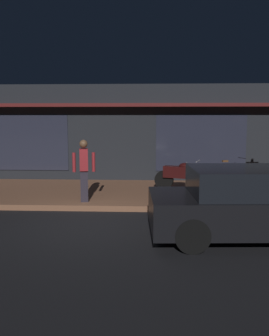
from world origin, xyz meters
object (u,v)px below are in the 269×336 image
at_px(person_bystander, 84,169).
at_px(parked_car_near, 252,204).
at_px(motorcycle, 182,175).
at_px(bicycle_parked, 231,174).

height_order(person_bystander, parked_car_near, person_bystander).
xyz_separation_m(motorcycle, person_bystander, (-2.77, -1.60, 0.38)).
distance_m(motorcycle, person_bystander, 3.22).
height_order(motorcycle, parked_car_near, parked_car_near).
bearing_deg(parked_car_near, motorcycle, 104.27).
bearing_deg(person_bystander, bicycle_parked, 30.84).
bearing_deg(motorcycle, bicycle_parked, 32.12).
bearing_deg(bicycle_parked, person_bystander, -149.16).
bearing_deg(parked_car_near, person_bystander, 147.12).
relative_size(motorcycle, parked_car_near, 0.39).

